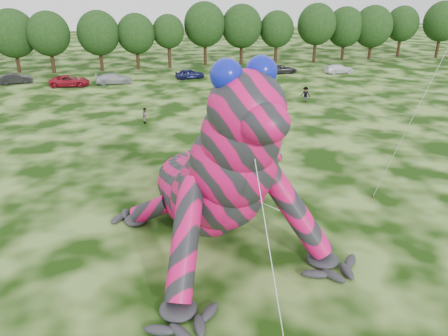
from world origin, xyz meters
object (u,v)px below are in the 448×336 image
object	(u,v)px
tree_17	(441,30)
spectator_3	(265,92)
tree_12	(276,37)
car_7	(339,69)
car_1	(16,79)
spectator_5	(271,133)
tree_16	(401,31)
car_6	(283,69)
tree_10	(205,34)
tree_8	(137,42)
tree_15	(372,33)
spectator_1	(145,116)
car_4	(190,74)
tree_9	(169,41)
tree_5	(14,41)
car_5	(237,71)
car_3	(114,79)
spectator_2	(305,95)
inflatable_gecko	(197,140)
tree_7	(99,41)
tree_13	(316,33)
tree_11	(242,34)
tree_14	(345,33)
car_2	(70,81)

from	to	relation	value
tree_17	spectator_3	size ratio (longest dim) A/B	5.98
tree_12	car_7	size ratio (longest dim) A/B	1.89
car_1	spectator_5	world-z (taller)	spectator_5
tree_16	spectator_3	world-z (taller)	tree_16
car_6	tree_10	bearing A→B (deg)	47.90
tree_8	tree_15	size ratio (longest dim) A/B	0.93
tree_12	spectator_1	bearing A→B (deg)	-128.39
spectator_5	car_4	bearing A→B (deg)	-39.75
tree_9	tree_16	world-z (taller)	tree_16
tree_12	car_7	xyz separation A→B (m)	(6.94, -11.05, -3.80)
car_7	spectator_1	size ratio (longest dim) A/B	2.92
tree_5	tree_10	size ratio (longest dim) A/B	0.93
tree_9	car_5	xyz separation A→B (m)	(9.56, -8.64, -3.69)
tree_15	car_3	distance (m)	48.08
spectator_2	car_6	bearing A→B (deg)	106.49
tree_15	spectator_3	bearing A→B (deg)	-139.15
tree_17	tree_15	bearing A→B (deg)	175.30
tree_10	tree_17	distance (m)	44.59
tree_17	car_7	size ratio (longest dim) A/B	2.17
spectator_1	tree_5	bearing A→B (deg)	31.94
inflatable_gecko	tree_15	bearing A→B (deg)	36.72
tree_12	tree_17	size ratio (longest dim) A/B	0.87
tree_7	tree_13	bearing A→B (deg)	0.50
tree_11	car_7	xyz separation A→B (m)	(13.17, -11.50, -4.35)
tree_17	tree_5	bearing A→B (deg)	178.65
car_1	car_4	size ratio (longest dim) A/B	1.03
spectator_2	tree_15	bearing A→B (deg)	75.83
tree_7	tree_14	distance (m)	43.58
tree_14	car_4	xyz separation A→B (m)	(-30.39, -11.06, -3.96)
tree_9	tree_13	size ratio (longest dim) A/B	0.86
tree_16	car_7	world-z (taller)	tree_16
tree_10	tree_12	bearing A→B (deg)	-3.80
tree_7	tree_17	world-z (taller)	tree_17
car_2	tree_15	bearing A→B (deg)	-73.84
tree_7	tree_15	distance (m)	48.56
spectator_1	spectator_5	xyz separation A→B (m)	(10.91, -8.41, 0.09)
car_4	car_6	world-z (taller)	car_4
tree_11	tree_12	distance (m)	6.27
car_5	car_6	xyz separation A→B (m)	(7.58, -0.09, -0.02)
tree_8	car_3	distance (m)	11.75
tree_11	spectator_1	size ratio (longest dim) A/B	6.20
tree_15	car_4	world-z (taller)	tree_15
tree_12	tree_16	xyz separation A→B (m)	(25.44, 1.63, 0.20)
tree_14	car_4	distance (m)	32.58
tree_8	tree_16	bearing A→B (deg)	2.75
tree_11	tree_14	world-z (taller)	tree_11
tree_16	tree_12	bearing A→B (deg)	-176.33
tree_11	tree_15	world-z (taller)	tree_11
tree_13	spectator_5	size ratio (longest dim) A/B	5.62
car_2	car_1	bearing A→B (deg)	70.68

